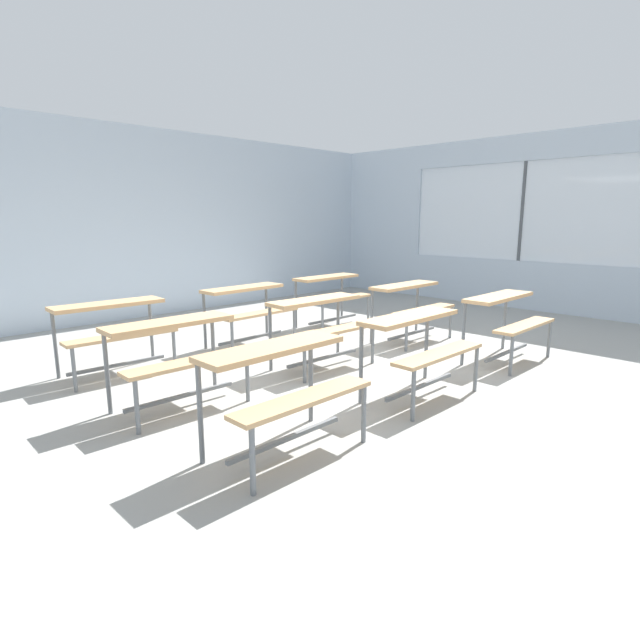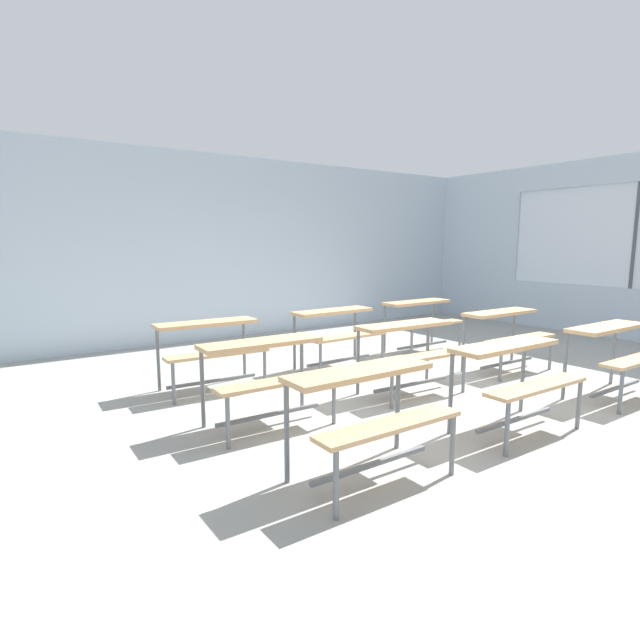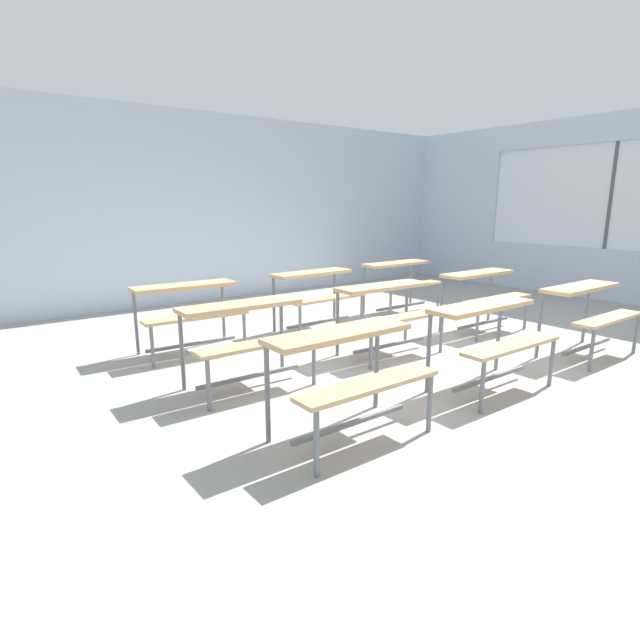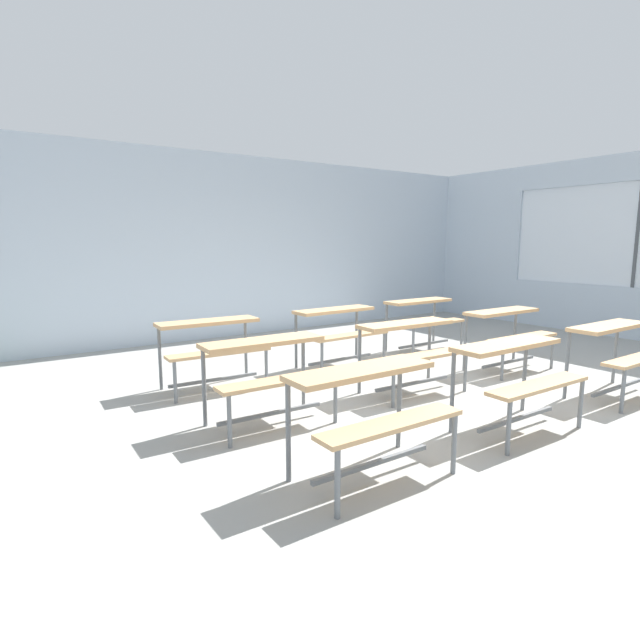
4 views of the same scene
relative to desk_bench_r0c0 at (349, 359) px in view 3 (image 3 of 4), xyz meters
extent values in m
cube|color=#9E9E99|center=(1.69, 0.84, -0.59)|extent=(10.00, 9.00, 0.05)
cube|color=silver|center=(1.69, 5.34, 0.94)|extent=(10.00, 0.12, 3.00)
cube|color=silver|center=(6.69, 0.84, -0.14)|extent=(0.12, 9.00, 0.85)
cube|color=silver|center=(6.69, 4.39, 1.14)|extent=(0.12, 1.90, 1.70)
cube|color=white|center=(6.69, 1.34, 1.14)|extent=(0.02, 4.20, 1.70)
cube|color=#4C5156|center=(6.69, 1.34, 1.14)|extent=(0.06, 0.05, 1.70)
cube|color=tan|center=(0.00, 0.11, 0.16)|extent=(1.10, 0.32, 0.04)
cube|color=tan|center=(0.00, -0.21, -0.12)|extent=(1.10, 0.22, 0.03)
cylinder|color=slate|center=(-0.50, 0.25, -0.20)|extent=(0.04, 0.04, 0.72)
cylinder|color=slate|center=(0.50, 0.25, -0.20)|extent=(0.04, 0.04, 0.72)
cylinder|color=slate|center=(-0.50, -0.30, -0.34)|extent=(0.04, 0.04, 0.44)
cylinder|color=slate|center=(0.50, -0.30, -0.34)|extent=(0.04, 0.04, 0.44)
cube|color=slate|center=(0.00, -0.03, -0.46)|extent=(1.00, 0.03, 0.03)
cube|color=tan|center=(1.58, 0.08, 0.16)|extent=(1.10, 0.33, 0.04)
cube|color=tan|center=(1.57, -0.24, -0.12)|extent=(1.10, 0.23, 0.03)
cylinder|color=slate|center=(1.08, 0.22, -0.20)|extent=(0.04, 0.04, 0.72)
cylinder|color=slate|center=(2.08, 0.21, -0.20)|extent=(0.04, 0.04, 0.72)
cylinder|color=slate|center=(1.07, -0.33, -0.34)|extent=(0.04, 0.04, 0.44)
cylinder|color=slate|center=(2.07, -0.34, -0.34)|extent=(0.04, 0.04, 0.44)
cube|color=slate|center=(1.58, -0.06, -0.46)|extent=(1.00, 0.04, 0.03)
cube|color=tan|center=(3.26, 0.04, 0.16)|extent=(1.10, 0.32, 0.04)
cube|color=tan|center=(3.26, -0.28, -0.12)|extent=(1.10, 0.22, 0.03)
cylinder|color=slate|center=(2.76, 0.18, -0.20)|extent=(0.04, 0.04, 0.72)
cylinder|color=slate|center=(3.76, 0.18, -0.20)|extent=(0.04, 0.04, 0.72)
cylinder|color=slate|center=(2.76, -0.37, -0.34)|extent=(0.04, 0.04, 0.44)
cylinder|color=slate|center=(3.76, -0.37, -0.34)|extent=(0.04, 0.04, 0.44)
cube|color=slate|center=(3.26, -0.10, -0.46)|extent=(1.00, 0.03, 0.03)
cube|color=tan|center=(-0.08, 1.38, 0.16)|extent=(1.11, 0.35, 0.04)
cube|color=tan|center=(-0.09, 1.06, -0.12)|extent=(1.11, 0.25, 0.03)
cylinder|color=slate|center=(-0.58, 1.53, -0.20)|extent=(0.04, 0.04, 0.72)
cylinder|color=slate|center=(0.42, 1.50, -0.20)|extent=(0.04, 0.04, 0.72)
cylinder|color=slate|center=(-0.59, 0.98, -0.34)|extent=(0.04, 0.04, 0.44)
cylinder|color=slate|center=(0.40, 0.95, -0.34)|extent=(0.04, 0.04, 0.44)
cube|color=slate|center=(-0.09, 1.24, -0.46)|extent=(1.00, 0.06, 0.03)
cube|color=tan|center=(1.62, 1.35, 0.16)|extent=(1.11, 0.37, 0.04)
cube|color=tan|center=(1.61, 1.03, -0.12)|extent=(1.11, 0.27, 0.03)
cylinder|color=slate|center=(1.13, 1.51, -0.20)|extent=(0.04, 0.04, 0.72)
cylinder|color=slate|center=(2.13, 1.47, -0.20)|extent=(0.04, 0.04, 0.72)
cylinder|color=slate|center=(1.11, 0.97, -0.34)|extent=(0.04, 0.04, 0.44)
cylinder|color=slate|center=(2.10, 0.92, -0.34)|extent=(0.04, 0.04, 0.44)
cube|color=slate|center=(1.62, 1.21, -0.46)|extent=(1.00, 0.08, 0.03)
cube|color=tan|center=(3.29, 1.36, 0.16)|extent=(1.10, 0.33, 0.04)
cube|color=tan|center=(3.29, 1.04, -0.12)|extent=(1.10, 0.23, 0.03)
cylinder|color=slate|center=(2.80, 1.50, -0.20)|extent=(0.04, 0.04, 0.72)
cylinder|color=slate|center=(3.79, 1.49, -0.20)|extent=(0.04, 0.04, 0.72)
cylinder|color=slate|center=(2.79, 0.95, -0.34)|extent=(0.04, 0.04, 0.44)
cylinder|color=slate|center=(3.79, 0.94, -0.34)|extent=(0.04, 0.04, 0.44)
cube|color=slate|center=(3.29, 1.22, -0.46)|extent=(1.00, 0.04, 0.03)
cube|color=tan|center=(-0.07, 2.67, 0.16)|extent=(1.11, 0.37, 0.04)
cube|color=tan|center=(-0.09, 2.36, -0.12)|extent=(1.11, 0.27, 0.03)
cylinder|color=slate|center=(-0.57, 2.84, -0.20)|extent=(0.04, 0.04, 0.72)
cylinder|color=slate|center=(0.43, 2.79, -0.20)|extent=(0.04, 0.04, 0.72)
cylinder|color=slate|center=(-0.59, 2.29, -0.34)|extent=(0.04, 0.04, 0.44)
cylinder|color=slate|center=(0.41, 2.24, -0.34)|extent=(0.04, 0.04, 0.44)
cube|color=slate|center=(-0.08, 2.54, -0.46)|extent=(1.00, 0.07, 0.03)
cube|color=tan|center=(1.63, 2.66, 0.16)|extent=(1.11, 0.36, 0.04)
cube|color=tan|center=(1.64, 2.34, -0.12)|extent=(1.11, 0.26, 0.03)
cylinder|color=slate|center=(1.13, 2.79, -0.20)|extent=(0.04, 0.04, 0.72)
cylinder|color=slate|center=(2.13, 2.82, -0.20)|extent=(0.04, 0.04, 0.72)
cylinder|color=slate|center=(1.15, 2.24, -0.34)|extent=(0.04, 0.04, 0.44)
cylinder|color=slate|center=(2.15, 2.27, -0.34)|extent=(0.04, 0.04, 0.44)
cube|color=slate|center=(1.64, 2.52, -0.46)|extent=(1.00, 0.06, 0.03)
cube|color=tan|center=(3.23, 2.74, 0.16)|extent=(1.10, 0.32, 0.04)
cube|color=tan|center=(3.23, 2.42, -0.12)|extent=(1.10, 0.22, 0.03)
cylinder|color=slate|center=(2.73, 2.88, -0.20)|extent=(0.04, 0.04, 0.72)
cylinder|color=slate|center=(3.73, 2.88, -0.20)|extent=(0.04, 0.04, 0.72)
cylinder|color=slate|center=(2.73, 2.33, -0.34)|extent=(0.04, 0.04, 0.44)
cylinder|color=slate|center=(3.73, 2.33, -0.34)|extent=(0.04, 0.04, 0.44)
cube|color=slate|center=(3.23, 2.60, -0.46)|extent=(1.00, 0.03, 0.03)
camera|label=1|loc=(-2.11, -2.46, 1.04)|focal=28.00mm
camera|label=2|loc=(-2.11, -2.46, 1.04)|focal=28.00mm
camera|label=3|loc=(-2.11, -2.46, 1.04)|focal=28.00mm
camera|label=4|loc=(-2.11, -2.46, 1.04)|focal=28.00mm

